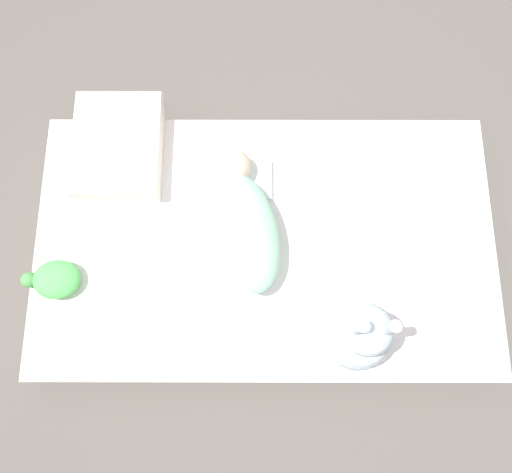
# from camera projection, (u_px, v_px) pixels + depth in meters

# --- Properties ---
(ground_plane) EXTENTS (12.00, 12.00, 0.00)m
(ground_plane) POSITION_uv_depth(u_px,v_px,m) (264.00, 254.00, 1.87)
(ground_plane) COLOR #514C47
(bed_mattress) EXTENTS (1.56, 0.91, 0.19)m
(bed_mattress) POSITION_uv_depth(u_px,v_px,m) (265.00, 248.00, 1.78)
(bed_mattress) COLOR white
(bed_mattress) RESTS_ON ground_plane
(burp_cloth) EXTENTS (0.25, 0.14, 0.02)m
(burp_cloth) POSITION_uv_depth(u_px,v_px,m) (236.00, 180.00, 1.73)
(burp_cloth) COLOR white
(burp_cloth) RESTS_ON bed_mattress
(swaddled_baby) EXTENTS (0.28, 0.52, 0.16)m
(swaddled_baby) POSITION_uv_depth(u_px,v_px,m) (244.00, 223.00, 1.62)
(swaddled_baby) COLOR #99D6B2
(swaddled_baby) RESTS_ON bed_mattress
(pillow) EXTENTS (0.30, 0.38, 0.09)m
(pillow) POSITION_uv_depth(u_px,v_px,m) (118.00, 147.00, 1.73)
(pillow) COLOR white
(pillow) RESTS_ON bed_mattress
(bunny_plush) EXTENTS (0.21, 0.21, 0.40)m
(bunny_plush) POSITION_uv_depth(u_px,v_px,m) (359.00, 334.00, 1.47)
(bunny_plush) COLOR silver
(bunny_plush) RESTS_ON bed_mattress
(turtle_plush) EXTENTS (0.20, 0.13, 0.07)m
(turtle_plush) POSITION_uv_depth(u_px,v_px,m) (54.00, 280.00, 1.62)
(turtle_plush) COLOR #51B756
(turtle_plush) RESTS_ON bed_mattress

